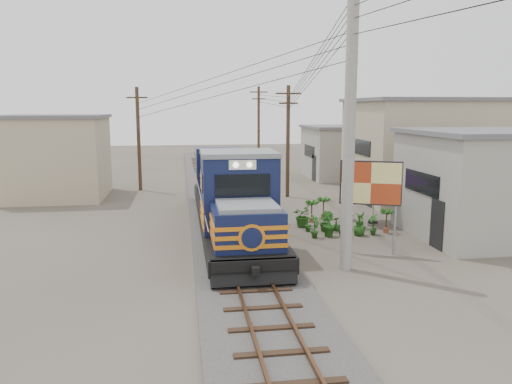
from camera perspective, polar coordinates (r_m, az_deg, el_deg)
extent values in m
plane|color=#473F35|center=(17.83, -1.23, -8.83)|extent=(120.00, 120.00, 0.00)
cube|color=#595651|center=(27.43, -3.88, -2.09)|extent=(3.60, 70.00, 0.16)
cube|color=#51331E|center=(27.36, -5.00, -1.75)|extent=(0.08, 70.00, 0.12)
cube|color=#51331E|center=(27.44, -2.77, -1.69)|extent=(0.08, 70.00, 0.12)
cube|color=black|center=(22.98, -3.00, -2.65)|extent=(2.83, 15.62, 0.54)
cube|color=black|center=(18.34, -1.51, -6.76)|extent=(2.15, 3.12, 0.63)
cube|color=black|center=(27.80, -3.96, -1.12)|extent=(2.15, 3.12, 0.63)
cube|color=#10173B|center=(16.93, -1.04, -4.23)|extent=(2.32, 2.34, 1.46)
cube|color=#10173B|center=(19.14, -2.00, -0.22)|extent=(2.77, 2.54, 3.03)
cube|color=slate|center=(18.94, -2.03, 4.44)|extent=(2.83, 2.67, 0.18)
cube|color=black|center=(17.80, -1.54, 0.79)|extent=(1.98, 0.06, 0.78)
cube|color=white|center=(17.69, -1.55, 3.13)|extent=(0.98, 0.06, 0.34)
cube|color=#10173B|center=(25.15, -3.56, 1.24)|extent=(2.21, 9.57, 2.25)
cube|color=slate|center=(25.01, -3.59, 3.90)|extent=(1.98, 9.57, 0.18)
cube|color=orange|center=(22.87, -3.01, -1.34)|extent=(2.87, 15.62, 0.14)
cube|color=orange|center=(22.81, -3.02, -0.61)|extent=(2.87, 15.62, 0.14)
cube|color=orange|center=(22.76, -3.02, 0.11)|extent=(2.87, 15.62, 0.14)
cylinder|color=#9E9B93|center=(17.23, 10.65, 7.33)|extent=(0.40, 0.40, 10.00)
cylinder|color=#4C3826|center=(31.55, 3.67, 5.72)|extent=(0.24, 0.24, 7.00)
cube|color=#4C3826|center=(31.49, 3.72, 11.18)|extent=(1.60, 0.10, 0.10)
cube|color=#4C3826|center=(31.48, 3.71, 10.08)|extent=(1.20, 0.10, 0.10)
cylinder|color=#4C3826|center=(45.35, 0.30, 7.25)|extent=(0.24, 0.24, 7.50)
cube|color=#4C3826|center=(45.33, 0.31, 11.35)|extent=(1.60, 0.10, 0.10)
cube|color=#4C3826|center=(45.31, 0.31, 10.60)|extent=(1.20, 0.10, 0.10)
cylinder|color=#4C3826|center=(34.96, -13.26, 5.87)|extent=(0.24, 0.24, 7.00)
cube|color=#4C3826|center=(34.90, -13.46, 10.79)|extent=(1.60, 0.10, 0.10)
cube|color=#4C3826|center=(34.89, -13.42, 9.80)|extent=(1.20, 0.10, 0.10)
cube|color=gray|center=(24.25, 25.80, 0.62)|extent=(7.00, 6.00, 4.50)
cube|color=slate|center=(24.03, 26.21, 6.16)|extent=(7.35, 6.30, 0.20)
cube|color=black|center=(22.43, 18.38, 1.02)|extent=(0.05, 3.00, 0.90)
cube|color=tan|center=(32.38, 18.44, 4.46)|extent=(8.00, 7.00, 6.00)
cube|color=slate|center=(32.28, 18.74, 9.95)|extent=(8.40, 7.35, 0.20)
cube|color=black|center=(30.75, 11.75, 5.07)|extent=(0.05, 3.50, 0.90)
cube|color=gray|center=(41.10, 10.20, 4.40)|extent=(6.00, 6.00, 4.00)
cube|color=slate|center=(40.96, 10.29, 7.33)|extent=(6.30, 6.30, 0.20)
cube|color=black|center=(40.22, 6.11, 4.67)|extent=(0.05, 3.00, 0.90)
cube|color=tan|center=(33.85, -21.95, 3.61)|extent=(6.00, 6.00, 5.00)
cube|color=slate|center=(33.71, -22.23, 8.01)|extent=(6.30, 6.30, 0.20)
cube|color=black|center=(34.66, -26.84, 3.81)|extent=(0.05, 3.00, 0.90)
cylinder|color=#99999E|center=(19.97, 10.06, -2.97)|extent=(0.10, 0.10, 2.67)
cylinder|color=#99999E|center=(19.94, 15.59, -3.20)|extent=(0.10, 0.10, 2.67)
cube|color=black|center=(19.67, 12.98, 1.01)|extent=(2.22, 1.01, 1.71)
cube|color=#AA3616|center=(19.65, 13.00, 1.00)|extent=(2.10, 0.94, 1.60)
cylinder|color=black|center=(25.39, 13.19, -3.35)|extent=(0.47, 0.47, 0.10)
cylinder|color=#99999E|center=(25.17, 13.29, -0.84)|extent=(0.05, 0.05, 2.36)
cone|color=#592268|center=(24.99, 13.39, 1.70)|extent=(2.40, 2.40, 0.59)
imported|color=black|center=(25.67, 10.41, -1.50)|extent=(0.65, 0.57, 1.51)
imported|color=#205117|center=(21.95, 6.72, -3.88)|extent=(0.67, 0.68, 1.07)
imported|color=#205117|center=(22.28, 8.20, -3.64)|extent=(0.78, 0.80, 1.13)
imported|color=#205117|center=(22.33, 10.03, -4.24)|extent=(0.83, 0.82, 0.69)
imported|color=#205117|center=(22.71, 11.72, -3.64)|extent=(0.76, 0.76, 1.02)
imported|color=#205117|center=(22.96, 13.23, -3.61)|extent=(0.41, 0.55, 0.97)
imported|color=#205117|center=(23.14, 6.03, -3.69)|extent=(0.47, 0.45, 0.66)
imported|color=#205117|center=(23.23, 8.00, -3.41)|extent=(0.87, 0.78, 0.87)
imported|color=#205117|center=(23.44, 9.19, -3.59)|extent=(0.51, 0.51, 0.66)
imported|color=#205117|center=(23.74, 10.61, -3.32)|extent=(0.43, 0.30, 0.78)
imported|color=#205117|center=(23.96, 11.84, -3.18)|extent=(0.59, 0.57, 0.83)
imported|color=#205117|center=(23.98, 5.30, -2.67)|extent=(1.18, 1.25, 1.10)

